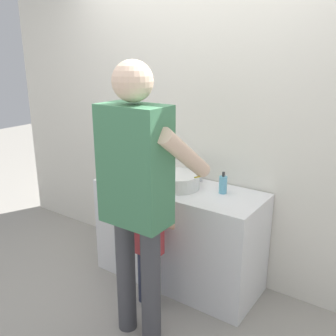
# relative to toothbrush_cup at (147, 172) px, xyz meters

# --- Properties ---
(ground_plane) EXTENTS (14.00, 14.00, 0.00)m
(ground_plane) POSITION_rel_toothbrush_cup_xyz_m (0.32, -0.31, -0.87)
(ground_plane) COLOR #9E998E
(back_wall) EXTENTS (4.40, 0.08, 2.70)m
(back_wall) POSITION_rel_toothbrush_cup_xyz_m (0.32, 0.31, 0.48)
(back_wall) COLOR silver
(back_wall) RESTS_ON ground
(vanity_cabinet) EXTENTS (1.33, 0.54, 0.81)m
(vanity_cabinet) POSITION_rel_toothbrush_cup_xyz_m (0.32, -0.01, -0.46)
(vanity_cabinet) COLOR white
(vanity_cabinet) RESTS_ON ground
(sink_basin) EXTENTS (0.34, 0.34, 0.11)m
(sink_basin) POSITION_rel_toothbrush_cup_xyz_m (0.32, -0.03, 0.00)
(sink_basin) COLOR silver
(sink_basin) RESTS_ON vanity_cabinet
(faucet) EXTENTS (0.18, 0.14, 0.18)m
(faucet) POSITION_rel_toothbrush_cup_xyz_m (0.32, 0.18, 0.03)
(faucet) COLOR #B7BABF
(faucet) RESTS_ON vanity_cabinet
(toothbrush_cup) EXTENTS (0.07, 0.07, 0.21)m
(toothbrush_cup) POSITION_rel_toothbrush_cup_xyz_m (0.00, 0.00, 0.00)
(toothbrush_cup) COLOR silver
(toothbrush_cup) RESTS_ON vanity_cabinet
(soap_bottle) EXTENTS (0.06, 0.06, 0.16)m
(soap_bottle) POSITION_rel_toothbrush_cup_xyz_m (0.66, 0.06, 0.01)
(soap_bottle) COLOR #66B2D1
(soap_bottle) RESTS_ON vanity_cabinet
(child_toddler) EXTENTS (0.29, 0.29, 0.94)m
(child_toddler) POSITION_rel_toothbrush_cup_xyz_m (0.32, -0.41, -0.31)
(child_toddler) COLOR #2D334C
(child_toddler) RESTS_ON ground
(adult_parent) EXTENTS (0.55, 0.58, 1.79)m
(adult_parent) POSITION_rel_toothbrush_cup_xyz_m (0.46, -0.68, 0.20)
(adult_parent) COLOR #47474C
(adult_parent) RESTS_ON ground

